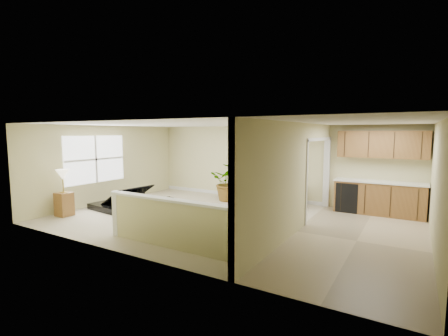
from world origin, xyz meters
The scene contains 20 objects.
floor centered at (0.00, 0.00, 0.00)m, with size 9.00×9.00×0.00m, color #B3A48B.
back_wall centered at (0.00, 3.00, 1.25)m, with size 9.00×0.04×2.50m, color #C7C188.
front_wall centered at (0.00, -3.00, 1.25)m, with size 9.00×0.04×2.50m, color #C7C188.
left_wall centered at (-4.50, 0.00, 1.25)m, with size 0.04×6.00×2.50m, color #C7C188.
right_wall centered at (4.50, 0.00, 1.25)m, with size 0.04×6.00×2.50m, color #C7C188.
ceiling centered at (0.00, 0.00, 2.50)m, with size 9.00×6.00×0.04m, color silver.
kitchen_vinyl centered at (3.15, 0.00, 0.00)m, with size 2.70×6.00×0.01m, color tan.
interior_partition centered at (1.80, 0.25, 1.22)m, with size 0.18×5.99×2.50m.
pony_half_wall centered at (0.08, -2.30, 0.52)m, with size 3.42×0.22×1.00m.
left_window centered at (-4.49, -0.50, 1.45)m, with size 0.05×2.15×1.45m, color white.
wall_art_left centered at (-0.95, 2.97, 1.75)m, with size 0.48×0.04×0.58m.
wall_mirror centered at (0.30, 2.97, 1.80)m, with size 0.55×0.04×0.55m.
kitchen_cabinets centered at (3.19, 2.73, 0.87)m, with size 2.36×0.65×2.33m.
piano centered at (-3.41, -0.27, 0.65)m, with size 2.05×2.11×1.56m.
piano_bench centered at (-1.83, -0.47, 0.23)m, with size 0.35×0.70×0.47m, color black.
loveseat centered at (0.38, 2.32, 0.34)m, with size 1.61×0.99×0.89m.
accent_table centered at (-0.52, 2.65, 0.42)m, with size 0.45×0.45×0.65m.
palm_plant centered at (-1.20, 2.17, 0.63)m, with size 1.41×1.32×1.28m.
small_plant centered at (1.19, 2.28, 0.21)m, with size 0.37×0.37×0.51m.
lamp_stand centered at (-4.10, -1.86, 0.54)m, with size 0.39×0.39×1.28m.
Camera 1 is at (4.12, -7.12, 2.27)m, focal length 26.00 mm.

